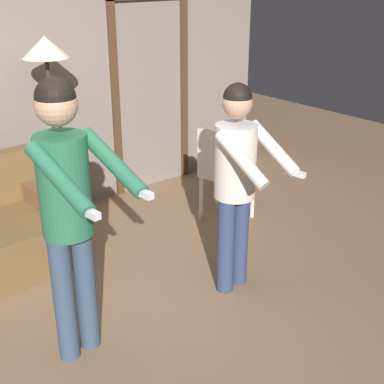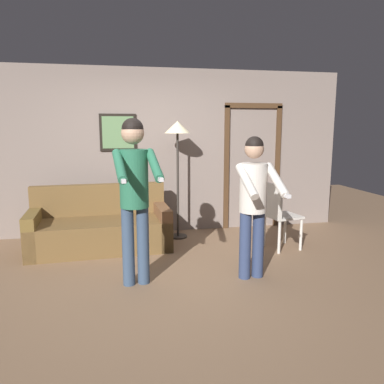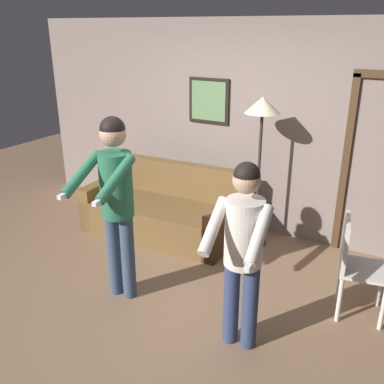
{
  "view_description": "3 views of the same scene",
  "coord_description": "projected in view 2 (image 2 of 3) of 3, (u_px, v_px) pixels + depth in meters",
  "views": [
    {
      "loc": [
        -1.55,
        -2.75,
        2.32
      ],
      "look_at": [
        0.47,
        -0.29,
        0.96
      ],
      "focal_mm": 50.0,
      "sensor_mm": 36.0,
      "label": 1
    },
    {
      "loc": [
        -0.49,
        -4.02,
        1.68
      ],
      "look_at": [
        0.27,
        -0.18,
        1.01
      ],
      "focal_mm": 35.0,
      "sensor_mm": 36.0,
      "label": 2
    },
    {
      "loc": [
        2.07,
        -2.91,
        2.5
      ],
      "look_at": [
        0.42,
        -0.05,
        1.21
      ],
      "focal_mm": 40.0,
      "sensor_mm": 36.0,
      "label": 3
    }
  ],
  "objects": [
    {
      "name": "torchiere_lamp",
      "position": [
        177.0,
        138.0,
        5.57
      ],
      "size": [
        0.39,
        0.39,
        1.78
      ],
      "color": "#332D28",
      "rests_on": "ground_plane"
    },
    {
      "name": "back_wall_assembly",
      "position": [
        150.0,
        152.0,
        5.95
      ],
      "size": [
        6.4,
        0.1,
        2.6
      ],
      "color": "gray",
      "rests_on": "ground_plane"
    },
    {
      "name": "ground_plane",
      "position": [
        165.0,
        277.0,
        4.27
      ],
      "size": [
        12.0,
        12.0,
        0.0
      ],
      "primitive_type": "plane",
      "color": "#86664B"
    },
    {
      "name": "person_standing_right",
      "position": [
        254.0,
        196.0,
        4.09
      ],
      "size": [
        0.47,
        0.6,
        1.59
      ],
      "color": "navy",
      "rests_on": "ground_plane"
    },
    {
      "name": "couch",
      "position": [
        101.0,
        229.0,
        5.25
      ],
      "size": [
        1.94,
        0.95,
        0.87
      ],
      "color": "brown",
      "rests_on": "ground_plane"
    },
    {
      "name": "dining_chair_distant",
      "position": [
        278.0,
        212.0,
        5.18
      ],
      "size": [
        0.5,
        0.5,
        0.93
      ],
      "color": "silver",
      "rests_on": "ground_plane"
    },
    {
      "name": "person_standing_left",
      "position": [
        134.0,
        185.0,
        3.89
      ],
      "size": [
        0.48,
        0.73,
        1.78
      ],
      "color": "#364A65",
      "rests_on": "ground_plane"
    }
  ]
}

